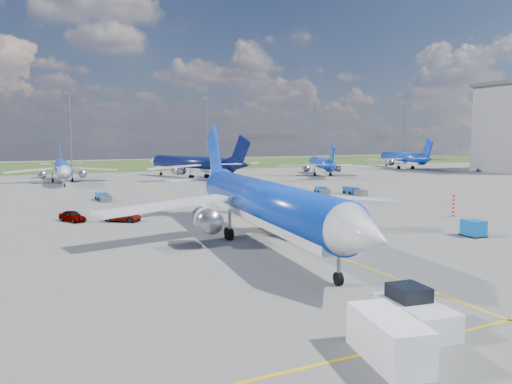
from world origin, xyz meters
name	(u,v)px	position (x,y,z in m)	size (l,w,h in m)	color
ground	(314,248)	(0.00, 0.00, 0.00)	(400.00, 400.00, 0.00)	#5D5D5A
grass_strip	(90,166)	(0.00, 150.00, 0.00)	(400.00, 80.00, 0.01)	#2D4719
taxiway_lines	(209,209)	(0.17, 27.70, 0.01)	(60.25, 160.00, 0.02)	gold
floodlight_masts	(142,129)	(10.00, 110.00, 12.56)	(202.20, 0.50, 22.70)	slate
warning_post	(453,205)	(26.00, 8.00, 1.50)	(0.50, 0.50, 3.00)	red
bg_jet_nnw	(63,183)	(-14.69, 81.01, 0.00)	(25.76, 33.81, 8.86)	#0D3BBA
bg_jet_n	(192,178)	(15.55, 80.78, 0.00)	(30.15, 39.57, 10.36)	#070F3E
bg_jet_ne	(321,175)	(49.90, 75.13, 0.00)	(25.77, 33.83, 8.86)	#0D3BBA
bg_jet_ene	(402,169)	(89.96, 88.23, 0.00)	(29.10, 38.20, 10.00)	#0D3BBA
main_airliner	(265,243)	(-3.03, 3.91, 0.00)	(33.08, 43.42, 11.37)	#0D3BBA
pushback_tug	(414,312)	(-5.57, -18.57, 0.88)	(2.94, 6.52, 2.17)	silver
uld_container	(474,228)	(17.69, -2.31, 0.83)	(1.65, 2.06, 1.65)	#0C5AB0
service_van	(389,338)	(-9.32, -20.95, 1.02)	(2.05, 4.65, 2.05)	white
service_car_a	(72,216)	(-18.21, 24.87, 0.68)	(1.60, 3.99, 1.36)	#999999
service_car_b	(123,217)	(-12.75, 22.24, 0.61)	(2.02, 4.38, 1.22)	#999999
service_car_c	(254,187)	(16.88, 47.79, 0.66)	(1.84, 4.52, 1.31)	#999999
baggage_tug_w	(354,191)	(29.74, 33.66, 0.59)	(1.70, 5.63, 1.25)	navy
baggage_tug_c	(103,197)	(-11.65, 44.18, 0.57)	(1.77, 5.48, 1.21)	#1A639E
baggage_tug_e	(322,190)	(26.02, 38.26, 0.51)	(2.34, 5.07, 1.10)	#1A5BA1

